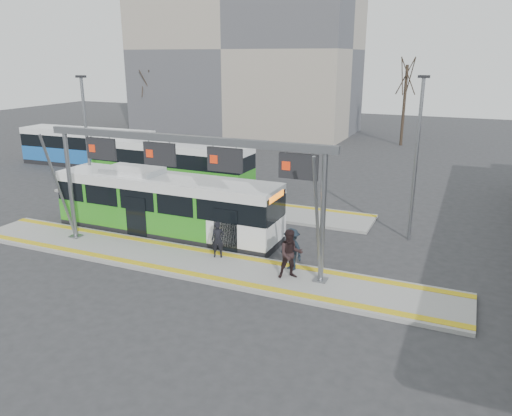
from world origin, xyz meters
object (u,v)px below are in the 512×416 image
Objects in this scene: gantry at (183,161)px; passenger_a at (218,240)px; passenger_b at (291,254)px; passenger_c at (291,249)px; hero_bus at (166,205)px.

gantry is 3.62m from passenger_a.
passenger_c is (-0.23, 0.74, -0.11)m from passenger_b.
hero_bus is at bearing 136.30° from gantry.
hero_bus is 6.61× the size of passenger_c.
passenger_a is at bearing -27.10° from hero_bus.
passenger_b is at bearing -44.58° from passenger_c.
passenger_c is (4.47, 0.57, -3.29)m from gantry.
passenger_a is 3.29m from passenger_c.
passenger_b is (4.70, -0.17, -3.18)m from gantry.
hero_bus is at bearing 130.54° from passenger_a.
passenger_b reaches higher than passenger_c.
hero_bus is 7.36× the size of passenger_a.
passenger_a is at bearing -151.50° from passenger_c.
gantry reaches higher than passenger_a.
passenger_c is at bearing -21.94° from passenger_a.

